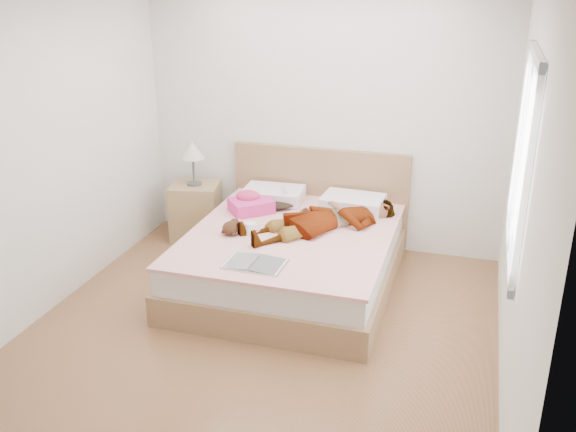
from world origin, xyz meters
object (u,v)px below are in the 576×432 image
object	(u,v)px
nightstand	(196,207)
towel	(250,203)
bed	(294,252)
magazine	(255,264)
plush_toy	(231,227)
woman	(324,215)
phone	(284,190)
coffee_mug	(251,228)

from	to	relation	value
nightstand	towel	bearing A→B (deg)	-25.58
bed	magazine	world-z (taller)	bed
bed	plush_toy	size ratio (longest dim) A/B	9.56
woman	nightstand	world-z (taller)	nightstand
bed	plush_toy	distance (m)	0.63
towel	phone	bearing A→B (deg)	43.44
woman	plush_toy	xyz separation A→B (m)	(-0.73, -0.41, -0.04)
towel	coffee_mug	distance (m)	0.56
magazine	coffee_mug	distance (m)	0.61
towel	magazine	size ratio (longest dim) A/B	1.02
bed	plush_toy	bearing A→B (deg)	-150.93
woman	magazine	xyz separation A→B (m)	(-0.33, -0.93, -0.10)
towel	bed	bearing A→B (deg)	-29.17
bed	phone	bearing A→B (deg)	116.07
plush_toy	nightstand	world-z (taller)	nightstand
woman	bed	distance (m)	0.44
towel	plush_toy	world-z (taller)	towel
phone	plush_toy	distance (m)	0.84
woman	phone	world-z (taller)	woman
phone	nightstand	bearing A→B (deg)	129.38
phone	coffee_mug	xyz separation A→B (m)	(-0.06, -0.77, -0.10)
woman	bed	bearing A→B (deg)	-105.26
woman	plush_toy	bearing A→B (deg)	-105.19
woman	nightstand	bearing A→B (deg)	-153.07
woman	magazine	distance (m)	0.99
woman	coffee_mug	distance (m)	0.67
woman	towel	world-z (taller)	woman
woman	towel	distance (m)	0.77
woman	coffee_mug	bearing A→B (deg)	-101.28
towel	magazine	world-z (taller)	towel
magazine	nightstand	world-z (taller)	nightstand
phone	magazine	bearing A→B (deg)	-126.80
nightstand	coffee_mug	bearing A→B (deg)	-43.14
plush_toy	nightstand	bearing A→B (deg)	130.01
woman	coffee_mug	size ratio (longest dim) A/B	10.83
bed	nightstand	distance (m)	1.42
coffee_mug	plush_toy	bearing A→B (deg)	-166.51
bed	plush_toy	world-z (taller)	bed
phone	coffee_mug	distance (m)	0.77
woman	nightstand	size ratio (longest dim) A/B	1.48
coffee_mug	nightstand	size ratio (longest dim) A/B	0.14
bed	magazine	size ratio (longest dim) A/B	4.40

